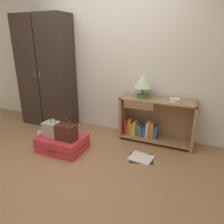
{
  "coord_description": "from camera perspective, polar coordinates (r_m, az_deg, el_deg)",
  "views": [
    {
      "loc": [
        1.52,
        -1.94,
        1.63
      ],
      "look_at": [
        0.29,
        0.87,
        0.55
      ],
      "focal_mm": 33.79,
      "sensor_mm": 36.0,
      "label": 1
    }
  ],
  "objects": [
    {
      "name": "table_lamp",
      "position": [
        3.38,
        8.42,
        8.14
      ],
      "size": [
        0.31,
        0.31,
        0.38
      ],
      "color": "#4C7542",
      "rests_on": "bookshelf"
    },
    {
      "name": "bowl",
      "position": [
        3.29,
        16.62,
        3.07
      ],
      "size": [
        0.16,
        0.16,
        0.05
      ],
      "primitive_type": "cylinder",
      "color": "silver",
      "rests_on": "bookshelf"
    },
    {
      "name": "train_case",
      "position": [
        3.29,
        -15.48,
        -4.54
      ],
      "size": [
        0.31,
        0.2,
        0.29
      ],
      "color": "#A89E8E",
      "rests_on": "suitcase_large"
    },
    {
      "name": "suitcase_large",
      "position": [
        3.34,
        -13.29,
        -8.19
      ],
      "size": [
        0.69,
        0.52,
        0.22
      ],
      "color": "#D1333D",
      "rests_on": "ground_plane"
    },
    {
      "name": "back_wall",
      "position": [
        3.77,
        -0.16,
        14.42
      ],
      "size": [
        6.4,
        0.1,
        2.6
      ],
      "primitive_type": "cube",
      "color": "silver",
      "rests_on": "ground_plane"
    },
    {
      "name": "wardrobe",
      "position": [
        4.21,
        -17.42,
        10.17
      ],
      "size": [
        1.04,
        0.47,
        2.03
      ],
      "color": "#33261E",
      "rests_on": "ground_plane"
    },
    {
      "name": "open_book_on_floor",
      "position": [
        3.11,
        7.87,
        -12.21
      ],
      "size": [
        0.41,
        0.37,
        0.02
      ],
      "color": "white",
      "rests_on": "ground_plane"
    },
    {
      "name": "bookshelf",
      "position": [
        3.51,
        11.16,
        -2.42
      ],
      "size": [
        1.19,
        0.38,
        0.72
      ],
      "color": "#A37A51",
      "rests_on": "ground_plane"
    },
    {
      "name": "handbag",
      "position": [
        3.14,
        -12.29,
        -5.28
      ],
      "size": [
        0.3,
        0.18,
        0.33
      ],
      "color": "#472319",
      "rests_on": "suitcase_large"
    },
    {
      "name": "bottle",
      "position": [
        3.64,
        -18.89,
        -6.51
      ],
      "size": [
        0.08,
        0.08,
        0.22
      ],
      "color": "white",
      "rests_on": "ground_plane"
    },
    {
      "name": "ground_plane",
      "position": [
        2.95,
        -12.4,
        -14.58
      ],
      "size": [
        9.0,
        9.0,
        0.0
      ],
      "primitive_type": "plane",
      "color": "#9E7047"
    }
  ]
}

